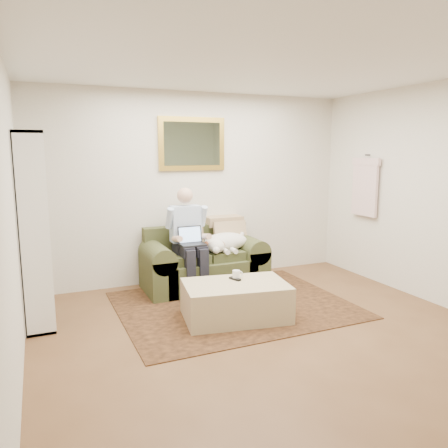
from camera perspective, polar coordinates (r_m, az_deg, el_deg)
room_shell at (r=4.17m, az=6.33°, el=2.48°), size 4.51×5.00×2.61m
rug at (r=5.27m, az=1.25°, el=-10.49°), size 2.66×2.14×0.01m
sofa at (r=5.87m, az=-2.68°, el=-5.60°), size 1.60×0.81×0.96m
seated_man at (r=5.57m, az=-4.49°, el=-2.27°), size 0.53×0.75×1.34m
laptop at (r=5.50m, az=-4.29°, el=-2.06°), size 0.31×0.25×0.22m
sleeping_dog at (r=5.82m, az=0.21°, el=-2.32°), size 0.66×0.41×0.24m
ottoman at (r=4.80m, az=1.52°, el=-10.02°), size 1.20×0.87×0.40m
coffee_mug at (r=4.87m, az=1.61°, el=-6.65°), size 0.08×0.08×0.10m
tv_remote at (r=4.86m, az=1.44°, el=-7.17°), size 0.09×0.16×0.02m
bookshelf at (r=4.91m, az=-23.53°, el=-0.73°), size 0.28×0.80×2.00m
wall_mirror at (r=6.05m, az=-4.20°, el=10.39°), size 0.94×0.04×0.72m
hanging_shirt at (r=6.45m, az=17.94°, el=5.02°), size 0.06×0.52×0.90m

